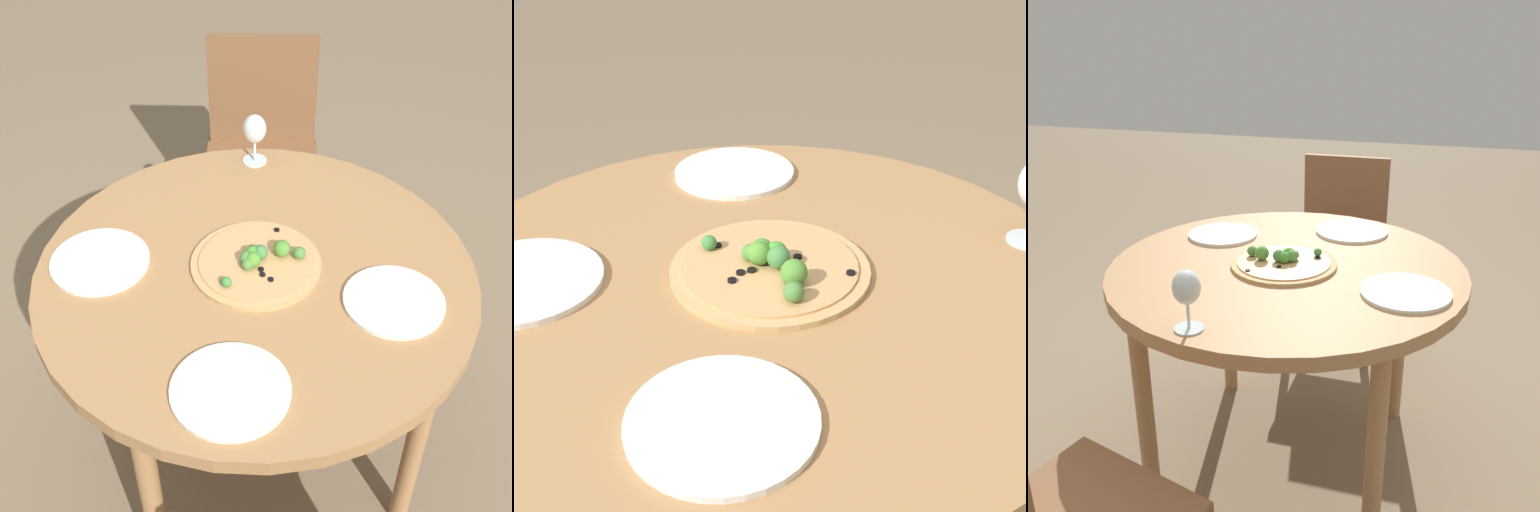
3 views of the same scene
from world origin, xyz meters
The scene contains 5 objects.
dining_table centered at (0.00, 0.00, 0.64)m, with size 1.05×1.05×0.71m.
pizza centered at (-0.01, -0.01, 0.72)m, with size 0.31×0.31×0.06m.
plate_near centered at (-0.28, 0.18, 0.71)m, with size 0.23×0.23×0.01m.
plate_far centered at (0.36, -0.11, 0.71)m, with size 0.24×0.24×0.01m.
plate_side centered at (0.14, 0.34, 0.71)m, with size 0.25×0.25×0.01m.
Camera 2 is at (-0.85, 0.41, 1.30)m, focal length 50.00 mm.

